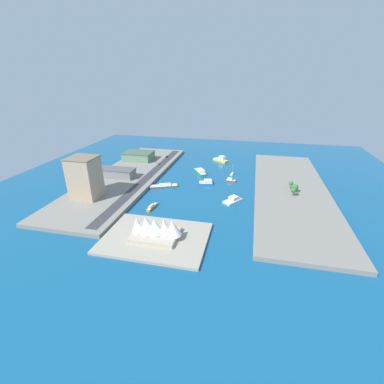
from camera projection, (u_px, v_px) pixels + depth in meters
ground_plane at (204, 184)px, 286.09m from camera, size 440.00×440.00×0.00m
quay_west at (291, 190)px, 267.43m from camera, size 70.00×240.00×3.44m
quay_east at (128, 176)px, 303.38m from camera, size 70.00×240.00×3.44m
peninsula_point at (156, 238)px, 189.87m from camera, size 73.29×54.80×2.00m
road_strip at (148, 177)px, 297.67m from camera, size 9.70×228.00×0.15m
water_taxi_orange at (152, 207)px, 234.04m from camera, size 5.17×17.22×3.74m
ferry_green_doubledeck at (200, 171)px, 318.10m from camera, size 19.63×25.86×5.43m
sailboat_small_white at (232, 174)px, 313.98m from camera, size 4.37×10.20×13.21m
tugboat_red at (231, 180)px, 293.45m from camera, size 12.03×5.79×4.09m
ferry_yellow_fast at (221, 160)px, 361.01m from camera, size 22.45×19.11×8.30m
ferry_white_commuter at (233, 200)px, 245.62m from camera, size 17.91×20.00×5.23m
barge_flat_brown at (164, 186)px, 279.43m from camera, size 30.14×18.31×3.17m
catamaran_blue at (206, 182)px, 286.63m from camera, size 16.80×12.78×4.50m
warehouse_low_gray at (115, 173)px, 295.93m from camera, size 46.03×17.40×9.73m
terminal_long_green at (139, 156)px, 355.78m from camera, size 38.10×27.61×10.72m
apartment_midrise_tan at (85, 178)px, 240.95m from camera, size 24.49×23.39×38.04m
sedan_silver at (158, 164)px, 337.13m from camera, size 1.84×4.69×1.61m
suv_black at (167, 157)px, 368.48m from camera, size 2.04×4.94×1.70m
traffic_light_waterfront at (151, 175)px, 291.01m from camera, size 0.36×0.36×6.50m
opera_landmark at (155, 228)px, 186.74m from camera, size 37.53×24.87×16.16m
park_tree_cluster at (294, 187)px, 254.56m from camera, size 8.15×23.10×8.79m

